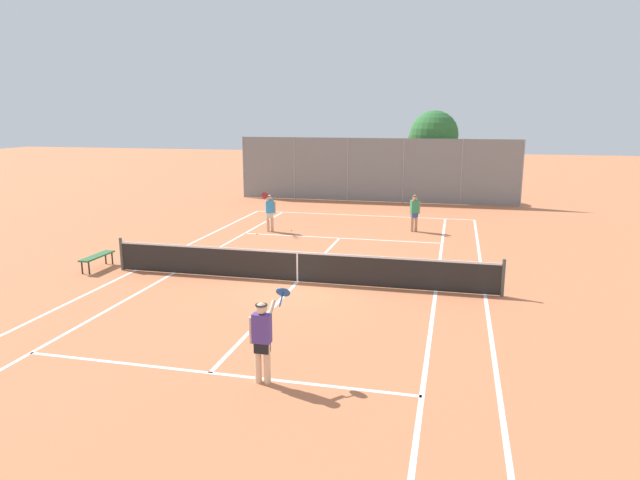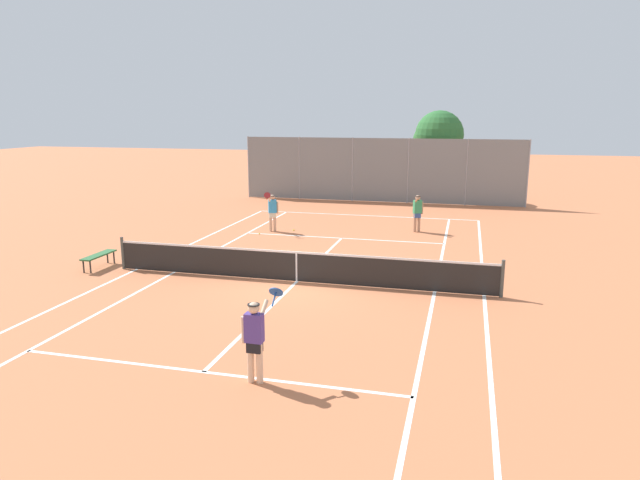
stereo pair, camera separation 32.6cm
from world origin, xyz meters
name	(u,v)px [view 1 (the left image)]	position (x,y,z in m)	size (l,w,h in m)	color
ground_plane	(297,282)	(0.00, 0.00, 0.00)	(120.00, 120.00, 0.00)	#C67047
court_line_markings	(297,282)	(0.00, 0.00, 0.00)	(11.10, 23.90, 0.01)	white
tennis_net	(297,266)	(0.00, 0.00, 0.51)	(12.00, 0.10, 1.07)	#474C47
player_near_side	(262,337)	(1.16, -6.54, 0.93)	(0.66, 0.73, 1.77)	beige
player_far_left	(270,210)	(-3.20, 7.02, 0.93)	(0.44, 0.89, 1.77)	#D8A884
player_far_right	(415,211)	(2.87, 8.49, 0.91)	(0.43, 0.57, 1.60)	tan
loose_tennis_ball_0	(257,234)	(-3.55, 6.29, 0.03)	(0.07, 0.07, 0.07)	#D1DB33
loose_tennis_ball_1	(291,230)	(-2.35, 7.37, 0.03)	(0.07, 0.07, 0.07)	#D1DB33
courtside_bench	(97,257)	(-6.79, -0.11, 0.41)	(0.36, 1.50, 0.47)	#2D6638
back_fence	(375,170)	(0.00, 16.58, 1.83)	(16.12, 0.08, 3.66)	gray
tree_behind_left	(431,137)	(3.00, 18.73, 3.67)	(2.97, 2.82, 5.19)	brown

